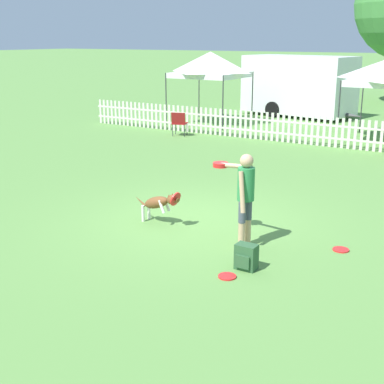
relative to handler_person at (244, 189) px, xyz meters
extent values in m
plane|color=#5B8C42|center=(-1.26, 0.65, -0.98)|extent=(240.00, 240.00, 0.00)
cylinder|color=tan|center=(0.04, -0.12, -0.76)|extent=(0.11, 0.11, 0.44)
cylinder|color=#474C5B|center=(0.04, -0.12, -0.36)|extent=(0.12, 0.12, 0.36)
cylinder|color=tan|center=(0.06, 0.08, -0.76)|extent=(0.11, 0.11, 0.44)
cylinder|color=#474C5B|center=(0.06, 0.08, -0.36)|extent=(0.12, 0.12, 0.36)
cylinder|color=#2D8447|center=(0.05, -0.02, 0.09)|extent=(0.30, 0.30, 0.55)
sphere|color=tan|center=(0.05, -0.02, 0.48)|extent=(0.22, 0.22, 0.22)
cylinder|color=tan|center=(0.08, -0.23, 0.01)|extent=(0.20, 0.18, 0.67)
cylinder|color=tan|center=(-0.26, 0.21, 0.31)|extent=(0.67, 0.20, 0.14)
cylinder|color=red|center=(-0.59, 0.28, 0.25)|extent=(0.27, 0.27, 0.02)
cylinder|color=red|center=(-0.59, 0.28, 0.28)|extent=(0.27, 0.27, 0.02)
cylinder|color=red|center=(-0.59, 0.28, 0.30)|extent=(0.27, 0.27, 0.02)
ellipsoid|color=brown|center=(-1.86, 0.15, -0.58)|extent=(0.62, 0.30, 0.38)
ellipsoid|color=white|center=(-1.86, 0.15, -0.62)|extent=(0.33, 0.16, 0.18)
sphere|color=brown|center=(-1.50, 0.12, -0.46)|extent=(0.18, 0.18, 0.18)
cone|color=brown|center=(-1.41, 0.11, -0.43)|extent=(0.16, 0.11, 0.13)
cylinder|color=red|center=(-1.41, 0.11, -0.43)|extent=(0.13, 0.28, 0.26)
cone|color=brown|center=(-1.52, 0.18, -0.39)|extent=(0.05, 0.05, 0.08)
cone|color=brown|center=(-1.53, 0.07, -0.39)|extent=(0.05, 0.05, 0.08)
cylinder|color=white|center=(-2.12, 0.26, -0.83)|extent=(0.06, 0.06, 0.32)
cylinder|color=white|center=(-2.14, 0.09, -0.83)|extent=(0.06, 0.06, 0.32)
cylinder|color=white|center=(-1.67, 0.21, -0.61)|extent=(0.16, 0.07, 0.25)
cylinder|color=white|center=(-1.68, 0.06, -0.61)|extent=(0.16, 0.07, 0.25)
cone|color=brown|center=(-2.27, 0.19, -0.63)|extent=(0.27, 0.08, 0.19)
cylinder|color=red|center=(1.50, 0.62, -0.97)|extent=(0.27, 0.27, 0.02)
cylinder|color=red|center=(0.38, -1.26, -0.97)|extent=(0.27, 0.27, 0.02)
cube|color=#2D5633|center=(0.49, -0.85, -0.79)|extent=(0.32, 0.21, 0.39)
cube|color=#2D5633|center=(0.49, -0.98, -0.83)|extent=(0.22, 0.04, 0.20)
cube|color=silver|center=(-1.26, 9.00, -0.70)|extent=(19.41, 0.04, 0.06)
cube|color=silver|center=(-1.26, 9.00, -0.30)|extent=(19.41, 0.04, 0.06)
cube|color=silver|center=(-10.87, 9.00, -0.51)|extent=(0.09, 0.02, 0.95)
cube|color=silver|center=(-10.67, 9.00, -0.51)|extent=(0.09, 0.02, 0.95)
cube|color=silver|center=(-10.47, 9.00, -0.51)|extent=(0.09, 0.02, 0.95)
cube|color=silver|center=(-10.27, 9.00, -0.51)|extent=(0.09, 0.02, 0.95)
cube|color=silver|center=(-10.08, 9.00, -0.51)|extent=(0.09, 0.02, 0.95)
cube|color=silver|center=(-9.88, 9.00, -0.51)|extent=(0.09, 0.02, 0.95)
cube|color=silver|center=(-9.68, 9.00, -0.51)|extent=(0.09, 0.02, 0.95)
cube|color=silver|center=(-9.48, 9.00, -0.51)|extent=(0.09, 0.02, 0.95)
cube|color=silver|center=(-9.28, 9.00, -0.51)|extent=(0.09, 0.02, 0.95)
cube|color=silver|center=(-9.09, 9.00, -0.51)|extent=(0.09, 0.02, 0.95)
cube|color=silver|center=(-8.89, 9.00, -0.51)|extent=(0.09, 0.02, 0.95)
cube|color=silver|center=(-8.69, 9.00, -0.51)|extent=(0.09, 0.02, 0.95)
cube|color=silver|center=(-8.49, 9.00, -0.51)|extent=(0.09, 0.02, 0.95)
cube|color=silver|center=(-8.29, 9.00, -0.51)|extent=(0.09, 0.02, 0.95)
cube|color=silver|center=(-8.09, 9.00, -0.51)|extent=(0.09, 0.02, 0.95)
cube|color=silver|center=(-7.90, 9.00, -0.51)|extent=(0.09, 0.02, 0.95)
cube|color=silver|center=(-7.70, 9.00, -0.51)|extent=(0.09, 0.02, 0.95)
cube|color=silver|center=(-7.50, 9.00, -0.51)|extent=(0.09, 0.02, 0.95)
cube|color=silver|center=(-7.30, 9.00, -0.51)|extent=(0.09, 0.02, 0.95)
cube|color=silver|center=(-7.10, 9.00, -0.51)|extent=(0.09, 0.02, 0.95)
cube|color=silver|center=(-6.91, 9.00, -0.51)|extent=(0.09, 0.02, 0.95)
cube|color=silver|center=(-6.71, 9.00, -0.51)|extent=(0.09, 0.02, 0.95)
cube|color=silver|center=(-6.51, 9.00, -0.51)|extent=(0.09, 0.02, 0.95)
cube|color=silver|center=(-6.31, 9.00, -0.51)|extent=(0.09, 0.02, 0.95)
cube|color=silver|center=(-6.11, 9.00, -0.51)|extent=(0.09, 0.02, 0.95)
cube|color=silver|center=(-5.92, 9.00, -0.51)|extent=(0.09, 0.02, 0.95)
cube|color=silver|center=(-5.72, 9.00, -0.51)|extent=(0.09, 0.02, 0.95)
cube|color=silver|center=(-5.52, 9.00, -0.51)|extent=(0.09, 0.02, 0.95)
cube|color=silver|center=(-5.32, 9.00, -0.51)|extent=(0.09, 0.02, 0.95)
cube|color=silver|center=(-5.12, 9.00, -0.51)|extent=(0.09, 0.02, 0.95)
cube|color=silver|center=(-4.93, 9.00, -0.51)|extent=(0.09, 0.02, 0.95)
cube|color=silver|center=(-4.73, 9.00, -0.51)|extent=(0.09, 0.02, 0.95)
cube|color=silver|center=(-4.53, 9.00, -0.51)|extent=(0.09, 0.02, 0.95)
cube|color=silver|center=(-4.33, 9.00, -0.51)|extent=(0.09, 0.02, 0.95)
cube|color=silver|center=(-4.13, 9.00, -0.51)|extent=(0.09, 0.02, 0.95)
cube|color=silver|center=(-3.94, 9.00, -0.51)|extent=(0.09, 0.02, 0.95)
cube|color=silver|center=(-3.74, 9.00, -0.51)|extent=(0.09, 0.02, 0.95)
cube|color=silver|center=(-3.54, 9.00, -0.51)|extent=(0.09, 0.02, 0.95)
cube|color=silver|center=(-3.34, 9.00, -0.51)|extent=(0.09, 0.02, 0.95)
cube|color=silver|center=(-3.14, 9.00, -0.51)|extent=(0.09, 0.02, 0.95)
cube|color=silver|center=(-2.95, 9.00, -0.51)|extent=(0.09, 0.02, 0.95)
cube|color=silver|center=(-2.75, 9.00, -0.51)|extent=(0.09, 0.02, 0.95)
cube|color=silver|center=(-2.55, 9.00, -0.51)|extent=(0.09, 0.02, 0.95)
cube|color=silver|center=(-2.35, 9.00, -0.51)|extent=(0.09, 0.02, 0.95)
cube|color=silver|center=(-2.15, 9.00, -0.51)|extent=(0.09, 0.02, 0.95)
cube|color=silver|center=(-1.96, 9.00, -0.51)|extent=(0.09, 0.02, 0.95)
cube|color=silver|center=(-1.76, 9.00, -0.51)|extent=(0.09, 0.02, 0.95)
cube|color=silver|center=(-1.56, 9.00, -0.51)|extent=(0.09, 0.02, 0.95)
cube|color=silver|center=(-1.36, 9.00, -0.51)|extent=(0.09, 0.02, 0.95)
cube|color=silver|center=(-1.16, 9.00, -0.51)|extent=(0.09, 0.02, 0.95)
cube|color=silver|center=(-0.96, 9.00, -0.51)|extent=(0.09, 0.02, 0.95)
cube|color=silver|center=(-0.77, 9.00, -0.51)|extent=(0.09, 0.02, 0.95)
cube|color=silver|center=(-0.57, 9.00, -0.51)|extent=(0.09, 0.02, 0.95)
cube|color=silver|center=(-0.37, 9.00, -0.51)|extent=(0.09, 0.02, 0.95)
cube|color=silver|center=(-0.17, 9.00, -0.51)|extent=(0.09, 0.02, 0.95)
cube|color=silver|center=(0.03, 9.00, -0.51)|extent=(0.09, 0.02, 0.95)
cube|color=silver|center=(0.22, 9.00, -0.51)|extent=(0.09, 0.02, 0.95)
cylinder|color=#333338|center=(-6.42, 8.52, -0.77)|extent=(0.02, 0.02, 0.43)
cylinder|color=#333338|center=(-6.82, 8.38, -0.77)|extent=(0.02, 0.02, 0.43)
cylinder|color=#333338|center=(-6.28, 8.12, -0.77)|extent=(0.02, 0.02, 0.43)
cylinder|color=#333338|center=(-6.68, 7.99, -0.77)|extent=(0.02, 0.02, 0.43)
cube|color=maroon|center=(-6.55, 8.25, -0.55)|extent=(0.63, 0.63, 0.03)
cube|color=maroon|center=(-6.48, 8.04, -0.34)|extent=(0.50, 0.24, 0.41)
cylinder|color=#333338|center=(-8.32, 10.01, 0.03)|extent=(0.04, 0.04, 2.03)
cylinder|color=#333338|center=(-5.78, 10.01, 0.03)|extent=(0.04, 0.04, 2.03)
cylinder|color=#333338|center=(-8.32, 12.55, 0.03)|extent=(0.04, 0.04, 2.03)
cylinder|color=#333338|center=(-5.78, 12.55, 0.03)|extent=(0.04, 0.04, 2.03)
cube|color=white|center=(-7.05, 11.28, 0.95)|extent=(2.55, 2.55, 0.20)
pyramid|color=white|center=(-7.05, 11.28, 1.45)|extent=(2.55, 2.55, 0.79)
cylinder|color=#333338|center=(-1.29, 9.52, 0.04)|extent=(0.04, 0.04, 2.05)
cylinder|color=#333338|center=(-1.29, 12.38, 0.04)|extent=(0.04, 0.04, 2.05)
cube|color=white|center=(-4.77, 15.12, 0.40)|extent=(5.02, 2.98, 2.45)
cone|color=#3F3F42|center=(-2.06, 14.61, -0.73)|extent=(0.82, 0.35, 0.20)
cylinder|color=black|center=(-5.15, 16.28, -0.64)|extent=(0.70, 0.30, 0.68)
cylinder|color=black|center=(-5.54, 14.18, -0.64)|extent=(0.70, 0.30, 0.68)
camera|label=1|loc=(3.67, -7.61, 2.38)|focal=50.00mm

